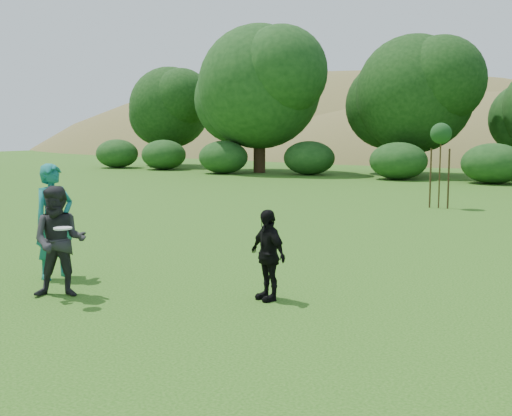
{
  "coord_description": "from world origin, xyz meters",
  "views": [
    {
      "loc": [
        5.98,
        -7.85,
        2.61
      ],
      "look_at": [
        0.0,
        3.0,
        1.1
      ],
      "focal_mm": 45.0,
      "sensor_mm": 36.0,
      "label": 1
    }
  ],
  "objects_px": {
    "player_teal": "(54,221)",
    "player_grey": "(59,242)",
    "player_black": "(268,255)",
    "sapling": "(441,136)"
  },
  "relations": [
    {
      "from": "player_teal",
      "to": "player_grey",
      "type": "bearing_deg",
      "value": -119.58
    },
    {
      "from": "player_black",
      "to": "sapling",
      "type": "relative_size",
      "value": 0.49
    },
    {
      "from": "player_teal",
      "to": "sapling",
      "type": "distance_m",
      "value": 14.18
    },
    {
      "from": "sapling",
      "to": "player_black",
      "type": "bearing_deg",
      "value": -88.09
    },
    {
      "from": "player_grey",
      "to": "sapling",
      "type": "distance_m",
      "value": 14.84
    },
    {
      "from": "player_teal",
      "to": "sapling",
      "type": "relative_size",
      "value": 0.71
    },
    {
      "from": "player_teal",
      "to": "player_grey",
      "type": "xyz_separation_m",
      "value": [
        1.03,
        -0.88,
        -0.14
      ]
    },
    {
      "from": "player_black",
      "to": "player_teal",
      "type": "bearing_deg",
      "value": -144.84
    },
    {
      "from": "player_black",
      "to": "sapling",
      "type": "bearing_deg",
      "value": 119.73
    },
    {
      "from": "player_teal",
      "to": "player_grey",
      "type": "distance_m",
      "value": 1.36
    }
  ]
}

